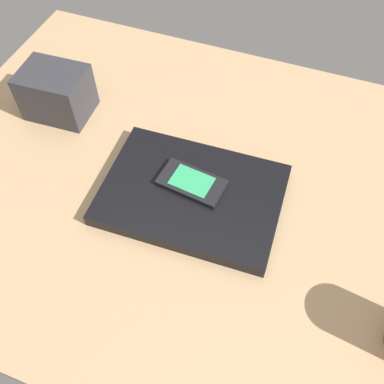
# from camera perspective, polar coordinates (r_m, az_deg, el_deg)

# --- Properties ---
(desk_surface) EXTENTS (1.20, 0.80, 0.03)m
(desk_surface) POSITION_cam_1_polar(r_m,az_deg,el_deg) (0.79, 5.11, -1.10)
(desk_surface) COLOR tan
(desk_surface) RESTS_ON ground
(laptop_closed) EXTENTS (0.32, 0.23, 0.02)m
(laptop_closed) POSITION_cam_1_polar(r_m,az_deg,el_deg) (0.76, 0.00, -0.34)
(laptop_closed) COLOR black
(laptop_closed) RESTS_ON desk_surface
(cell_phone_on_laptop) EXTENTS (0.12, 0.08, 0.01)m
(cell_phone_on_laptop) POSITION_cam_1_polar(r_m,az_deg,el_deg) (0.75, -0.05, 1.26)
(cell_phone_on_laptop) COLOR black
(cell_phone_on_laptop) RESTS_ON laptop_closed
(desk_organizer) EXTENTS (0.13, 0.10, 0.10)m
(desk_organizer) POSITION_cam_1_polar(r_m,az_deg,el_deg) (0.92, -17.55, 12.46)
(desk_organizer) COLOR #2D2D33
(desk_organizer) RESTS_ON desk_surface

